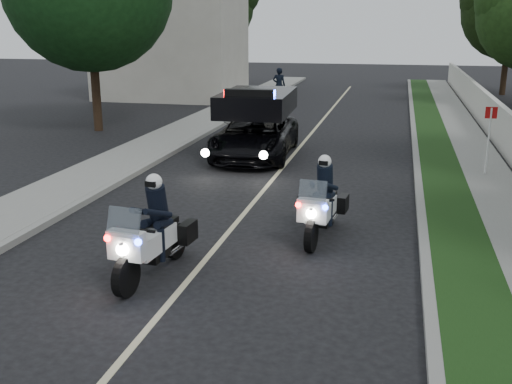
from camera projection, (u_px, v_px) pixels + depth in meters
ground at (176, 296)px, 9.99m from camera, size 120.00×120.00×0.00m
curb_right at (417, 168)px, 18.42m from camera, size 0.20×60.00×0.15m
grass_verge at (441, 169)px, 18.26m from camera, size 1.20×60.00×0.16m
sidewalk_right at (486, 172)px, 17.97m from camera, size 1.40×60.00×0.16m
curb_left at (167, 155)px, 20.24m from camera, size 0.20×60.00×0.15m
sidewalk_left at (137, 153)px, 20.49m from camera, size 2.00×60.00×0.16m
building_far at (171, 38)px, 35.60m from camera, size 8.00×6.00×7.00m
lane_marking at (286, 164)px, 19.35m from camera, size 0.12×50.00×0.01m
police_moto_left at (154, 275)px, 10.82m from camera, size 0.98×2.24×1.85m
police_moto_right at (321, 237)px, 12.71m from camera, size 0.93×2.14×1.76m
police_suv at (255, 157)px, 20.35m from camera, size 2.68×5.36×2.55m
bicycle at (279, 106)px, 32.60m from camera, size 0.75×1.77×0.90m
cyclist at (279, 106)px, 32.60m from camera, size 0.73×0.53×1.88m
sign_post at (484, 179)px, 17.50m from camera, size 0.37×0.37×2.17m
tree_right_e at (502, 95)px, 37.88m from camera, size 7.69×7.69×9.88m
tree_left_near at (99, 130)px, 25.33m from camera, size 8.55×8.55×11.22m
tree_left_far at (207, 88)px, 41.59m from camera, size 7.29×7.29×10.91m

